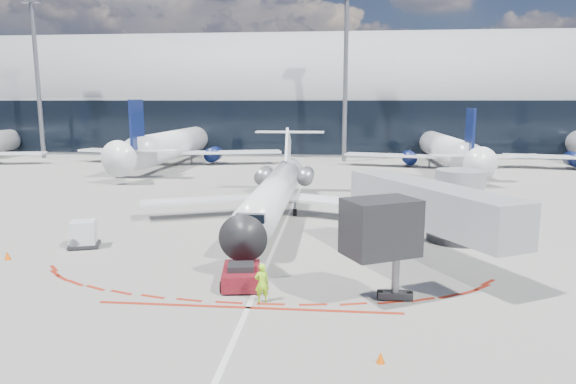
# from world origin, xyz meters

# --- Properties ---
(ground) EXTENTS (260.00, 260.00, 0.00)m
(ground) POSITION_xyz_m (0.00, 0.00, 0.00)
(ground) COLOR slate
(ground) RESTS_ON ground
(apron_centerline) EXTENTS (0.25, 40.00, 0.01)m
(apron_centerline) POSITION_xyz_m (0.00, 2.00, 0.01)
(apron_centerline) COLOR silver
(apron_centerline) RESTS_ON ground
(apron_stop_bar) EXTENTS (14.00, 0.25, 0.01)m
(apron_stop_bar) POSITION_xyz_m (0.00, -11.50, 0.01)
(apron_stop_bar) COLOR maroon
(apron_stop_bar) RESTS_ON ground
(terminal_building) EXTENTS (150.00, 24.15, 24.00)m
(terminal_building) POSITION_xyz_m (0.00, 64.97, 8.52)
(terminal_building) COLOR #979A9C
(terminal_building) RESTS_ON ground
(jet_bridge) EXTENTS (10.03, 15.20, 4.90)m
(jet_bridge) POSITION_xyz_m (9.79, -3.01, 3.01)
(jet_bridge) COLOR #989AA0
(jet_bridge) RESTS_ON ground
(light_mast_west) EXTENTS (0.70, 0.70, 25.00)m
(light_mast_west) POSITION_xyz_m (-45.00, 48.00, 12.50)
(light_mast_west) COLOR slate
(light_mast_west) RESTS_ON ground
(light_mast_centre) EXTENTS (0.70, 0.70, 25.00)m
(light_mast_centre) POSITION_xyz_m (5.00, 48.00, 12.50)
(light_mast_centre) COLOR slate
(light_mast_centre) RESTS_ON ground
(regional_jet) EXTENTS (22.04, 27.18, 6.81)m
(regional_jet) POSITION_xyz_m (-0.88, 6.46, 2.27)
(regional_jet) COLOR white
(regional_jet) RESTS_ON ground
(pushback_tug) EXTENTS (2.38, 4.81, 1.23)m
(pushback_tug) POSITION_xyz_m (-0.83, -8.68, 0.54)
(pushback_tug) COLOR #520B14
(pushback_tug) RESTS_ON ground
(ramp_worker) EXTENTS (0.79, 0.66, 1.85)m
(ramp_worker) POSITION_xyz_m (0.53, -10.75, 0.93)
(ramp_worker) COLOR #A3F519
(ramp_worker) RESTS_ON ground
(uld_container) EXTENTS (2.25, 2.07, 1.73)m
(uld_container) POSITION_xyz_m (-12.18, -2.77, 0.86)
(uld_container) COLOR black
(uld_container) RESTS_ON ground
(safety_cone_left) EXTENTS (0.38, 0.38, 0.52)m
(safety_cone_left) POSITION_xyz_m (-15.45, -5.72, 0.26)
(safety_cone_left) COLOR #EA5604
(safety_cone_left) RESTS_ON ground
(safety_cone_right) EXTENTS (0.31, 0.31, 0.43)m
(safety_cone_right) POSITION_xyz_m (5.59, -15.98, 0.22)
(safety_cone_right) COLOR #EA5604
(safety_cone_right) RESTS_ON ground
(bg_airliner_1) EXTENTS (36.79, 38.96, 11.90)m
(bg_airliner_1) POSITION_xyz_m (-20.19, 42.66, 5.95)
(bg_airliner_1) COLOR white
(bg_airliner_1) RESTS_ON ground
(bg_airliner_2) EXTENTS (32.98, 34.92, 10.67)m
(bg_airliner_2) POSITION_xyz_m (19.19, 42.16, 5.34)
(bg_airliner_2) COLOR white
(bg_airliner_2) RESTS_ON ground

